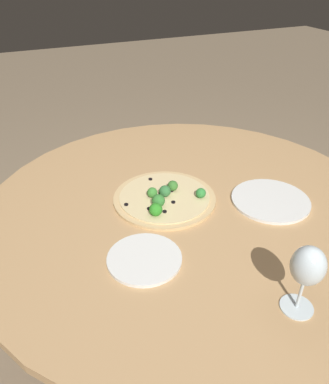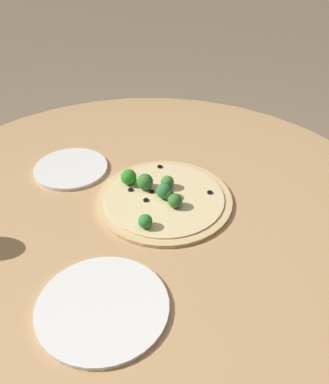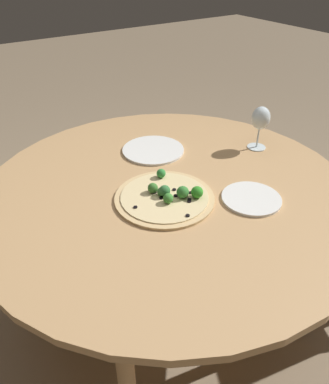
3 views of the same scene
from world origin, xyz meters
TOP-DOWN VIEW (x-y plane):
  - ground_plane at (0.00, 0.00)m, footprint 12.00×12.00m
  - dining_table at (0.00, 0.00)m, footprint 1.39×1.39m
  - pizza at (0.06, -0.05)m, footprint 0.35×0.35m
  - wine_glass at (-0.04, 0.50)m, footprint 0.08×0.08m
  - plate_near at (-0.27, 0.10)m, footprint 0.27×0.27m
  - plate_far at (0.23, 0.19)m, footprint 0.21×0.21m

SIDE VIEW (x-z plane):
  - ground_plane at x=0.00m, z-range 0.00..0.00m
  - dining_table at x=0.00m, z-range 0.30..1.00m
  - plate_near at x=-0.27m, z-range 0.70..0.71m
  - plate_far at x=0.23m, z-range 0.70..0.71m
  - pizza at x=0.06m, z-range 0.69..0.74m
  - wine_glass at x=-0.04m, z-range 0.74..0.93m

